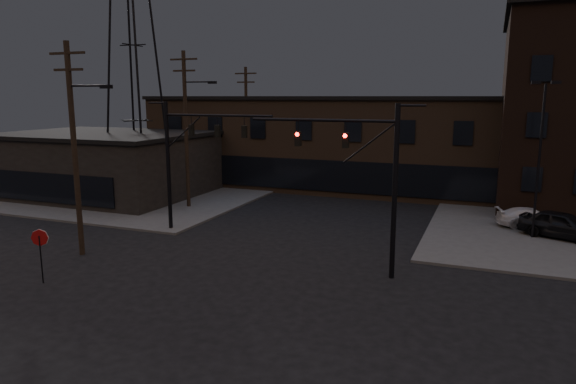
# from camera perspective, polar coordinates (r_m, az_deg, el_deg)

# --- Properties ---
(ground) EXTENTS (140.00, 140.00, 0.00)m
(ground) POSITION_cam_1_polar(r_m,az_deg,el_deg) (22.68, -7.46, -10.95)
(ground) COLOR black
(ground) RESTS_ON ground
(sidewalk_nw) EXTENTS (30.00, 30.00, 0.15)m
(sidewalk_nw) POSITION_cam_1_polar(r_m,az_deg,el_deg) (52.41, -16.88, 1.11)
(sidewalk_nw) COLOR #474744
(sidewalk_nw) RESTS_ON ground
(building_row) EXTENTS (40.00, 12.00, 8.00)m
(building_row) POSITION_cam_1_polar(r_m,az_deg,el_deg) (47.71, 9.02, 5.30)
(building_row) COLOR #493627
(building_row) RESTS_ON ground
(building_left) EXTENTS (16.00, 12.00, 5.00)m
(building_left) POSITION_cam_1_polar(r_m,az_deg,el_deg) (46.25, -19.70, 2.78)
(building_left) COLOR black
(building_left) RESTS_ON ground
(traffic_signal_near) EXTENTS (7.12, 0.24, 8.00)m
(traffic_signal_near) POSITION_cam_1_polar(r_m,az_deg,el_deg) (23.65, 9.13, 2.29)
(traffic_signal_near) COLOR black
(traffic_signal_near) RESTS_ON ground
(traffic_signal_far) EXTENTS (7.12, 0.24, 8.00)m
(traffic_signal_far) POSITION_cam_1_polar(r_m,az_deg,el_deg) (31.60, -11.31, 4.43)
(traffic_signal_far) COLOR black
(traffic_signal_far) RESTS_ON ground
(stop_sign) EXTENTS (0.72, 0.33, 2.48)m
(stop_sign) POSITION_cam_1_polar(r_m,az_deg,el_deg) (25.47, -25.85, -5.16)
(stop_sign) COLOR black
(stop_sign) RESTS_ON ground
(utility_pole_near) EXTENTS (3.70, 0.28, 11.00)m
(utility_pole_near) POSITION_cam_1_polar(r_m,az_deg,el_deg) (28.53, -22.59, 4.91)
(utility_pole_near) COLOR black
(utility_pole_near) RESTS_ON ground
(utility_pole_mid) EXTENTS (3.70, 0.28, 11.50)m
(utility_pole_mid) POSITION_cam_1_polar(r_m,az_deg,el_deg) (38.55, -11.19, 7.17)
(utility_pole_mid) COLOR black
(utility_pole_mid) RESTS_ON ground
(utility_pole_far) EXTENTS (2.20, 0.28, 11.00)m
(utility_pole_far) POSITION_cam_1_polar(r_m,az_deg,el_deg) (49.54, -4.65, 7.66)
(utility_pole_far) COLOR black
(utility_pole_far) RESTS_ON ground
(transmission_tower) EXTENTS (7.00, 7.00, 25.00)m
(transmission_tower) POSITION_cam_1_polar(r_m,az_deg,el_deg) (46.33, -16.88, 15.36)
(transmission_tower) COLOR black
(transmission_tower) RESTS_ON ground
(lot_light_a) EXTENTS (1.50, 0.28, 9.14)m
(lot_light_a) POSITION_cam_1_polar(r_m,az_deg,el_deg) (32.59, 26.24, 4.61)
(lot_light_a) COLOR black
(lot_light_a) RESTS_ON ground
(parked_car_lot_a) EXTENTS (5.01, 3.56, 1.58)m
(parked_car_lot_a) POSITION_cam_1_polar(r_m,az_deg,el_deg) (33.85, 28.15, -3.23)
(parked_car_lot_a) COLOR black
(parked_car_lot_a) RESTS_ON sidewalk_ne
(parked_car_lot_b) EXTENTS (4.42, 2.65, 1.20)m
(parked_car_lot_b) POSITION_cam_1_polar(r_m,az_deg,el_deg) (35.84, 25.37, -2.60)
(parked_car_lot_b) COLOR silver
(parked_car_lot_b) RESTS_ON sidewalk_ne
(car_crossing) EXTENTS (1.79, 4.52, 1.47)m
(car_crossing) POSITION_cam_1_polar(r_m,az_deg,el_deg) (45.27, 7.94, 0.88)
(car_crossing) COLOR black
(car_crossing) RESTS_ON ground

